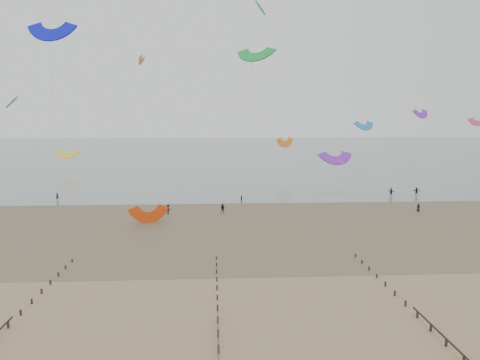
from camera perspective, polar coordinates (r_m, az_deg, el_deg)
The scene contains 5 objects.
ground at distance 49.14m, azimuth -7.61°, elevation -13.86°, with size 500.00×500.00×0.00m, color brown.
sea_and_shore at distance 82.33m, azimuth -8.67°, elevation -4.98°, with size 500.00×665.00×0.03m.
kitesurfers at distance 100.31m, azimuth 10.82°, elevation -2.23°, with size 99.18×19.23×1.83m.
grounded_kite at distance 81.84m, azimuth -11.04°, elevation -5.12°, with size 5.78×3.03×4.40m, color #DF410E, non-canonical shape.
kites_airborne at distance 136.17m, azimuth -9.51°, elevation 9.57°, with size 233.79×127.49×44.76m.
Camera 1 is at (3.70, -45.54, 18.07)m, focal length 35.00 mm.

